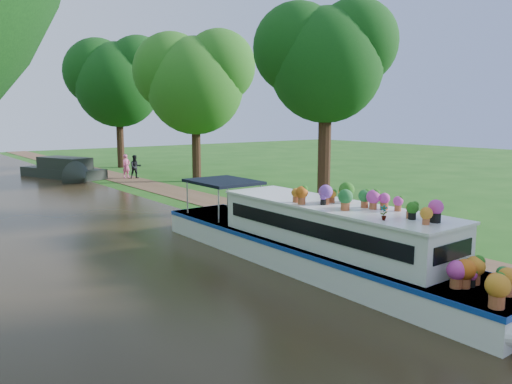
% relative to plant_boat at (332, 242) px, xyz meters
% --- Properties ---
extents(ground, '(100.00, 100.00, 0.00)m').
position_rel_plant_boat_xyz_m(ground, '(2.25, 3.37, -0.85)').
color(ground, '#1A4D13').
rests_on(ground, ground).
extents(canal_water, '(10.00, 100.00, 0.02)m').
position_rel_plant_boat_xyz_m(canal_water, '(-3.75, 3.37, -0.84)').
color(canal_water, black).
rests_on(canal_water, ground).
extents(towpath, '(2.20, 100.00, 0.03)m').
position_rel_plant_boat_xyz_m(towpath, '(3.45, 3.37, -0.84)').
color(towpath, brown).
rests_on(towpath, ground).
extents(plant_boat, '(2.29, 13.52, 2.22)m').
position_rel_plant_boat_xyz_m(plant_boat, '(0.00, 0.00, 0.00)').
color(plant_boat, white).
rests_on(plant_boat, canal_water).
extents(tree_near_overhang, '(5.52, 5.28, 8.99)m').
position_rel_plant_boat_xyz_m(tree_near_overhang, '(6.04, 6.43, 5.75)').
color(tree_near_overhang, black).
rests_on(tree_near_overhang, ground).
extents(tree_near_mid, '(6.90, 6.60, 9.40)m').
position_rel_plant_boat_xyz_m(tree_near_mid, '(6.73, 18.45, 5.58)').
color(tree_near_mid, black).
rests_on(tree_near_mid, ground).
extents(tree_near_far, '(7.59, 7.26, 10.30)m').
position_rel_plant_boat_xyz_m(tree_near_far, '(6.23, 29.46, 6.20)').
color(tree_near_far, black).
rests_on(tree_near_far, ground).
extents(second_boat, '(4.17, 7.67, 1.40)m').
position_rel_plant_boat_xyz_m(second_boat, '(0.50, 24.91, -0.29)').
color(second_boat, black).
rests_on(second_boat, canal_water).
extents(pedestrian_pink, '(0.66, 0.53, 1.59)m').
position_rel_plant_boat_xyz_m(pedestrian_pink, '(3.77, 22.45, -0.03)').
color(pedestrian_pink, pink).
rests_on(pedestrian_pink, towpath).
extents(pedestrian_dark, '(0.85, 0.73, 1.54)m').
position_rel_plant_boat_xyz_m(pedestrian_dark, '(4.14, 21.82, -0.05)').
color(pedestrian_dark, black).
rests_on(pedestrian_dark, towpath).
extents(verge_plant, '(0.38, 0.35, 0.37)m').
position_rel_plant_boat_xyz_m(verge_plant, '(2.30, 1.80, -0.67)').
color(verge_plant, '#29631D').
rests_on(verge_plant, ground).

